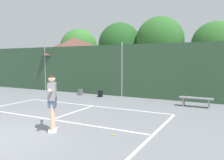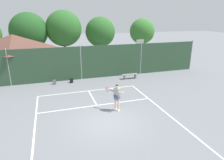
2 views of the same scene
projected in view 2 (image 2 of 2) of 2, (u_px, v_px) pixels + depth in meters
ground_plane at (106, 122)px, 11.97m from camera, size 120.00×120.00×0.00m
court_markings at (104, 117)px, 12.55m from camera, size 8.30×11.10×0.01m
chainlink_fence at (81, 63)px, 19.61m from camera, size 26.09×0.09×3.46m
basketball_hoop at (140, 50)px, 22.83m from camera, size 0.90×0.67×3.55m
clubhouse_building at (15, 55)px, 20.66m from camera, size 7.03×5.38×4.32m
treeline_backdrop at (57, 31)px, 28.11m from camera, size 27.26×4.55×6.90m
tennis_player at (117, 95)px, 13.14m from camera, size 0.95×1.15×1.85m
tennis_ball at (139, 103)px, 14.51m from camera, size 0.07×0.07×0.07m
backpack_grey at (54, 82)px, 18.56m from camera, size 0.28×0.24×0.46m
backpack_black at (72, 81)px, 18.97m from camera, size 0.31×0.29×0.46m
courtside_bench at (130, 75)px, 20.12m from camera, size 1.60×0.36×0.48m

